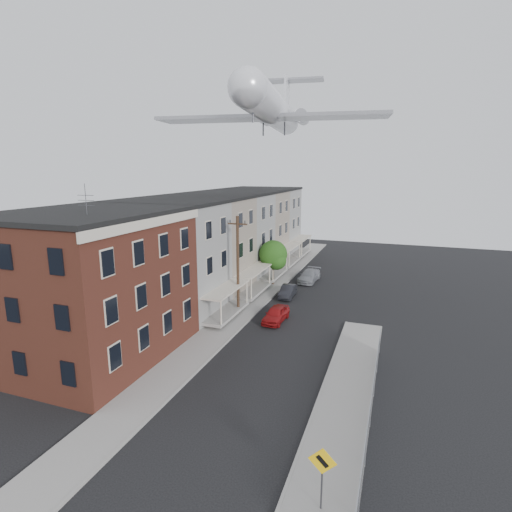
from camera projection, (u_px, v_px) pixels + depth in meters
The scene contains 19 objects.
ground at pixel (203, 459), 18.23m from camera, with size 120.00×120.00×0.00m, color black.
sidewalk_left at pixel (261, 294), 42.11m from camera, with size 3.00×62.00×0.12m, color gray.
sidewalk_right at pixel (343, 409), 21.92m from camera, with size 3.00×26.00×0.12m, color gray.
curb_left at pixel (274, 296), 41.63m from camera, with size 0.15×62.00×0.14m, color gray.
curb_right at pixel (317, 404), 22.40m from camera, with size 0.15×26.00×0.14m, color gray.
corner_building at pixel (92, 285), 27.53m from camera, with size 10.31×12.30×12.15m.
row_house_a at pixel (167, 257), 36.27m from camera, with size 11.98×7.00×10.30m.
row_house_b at pixel (202, 244), 42.71m from camera, with size 11.98×7.00×10.30m.
row_house_c at pixel (229, 234), 49.15m from camera, with size 11.98×7.00×10.30m.
row_house_d at pixel (249, 227), 55.59m from camera, with size 11.98×7.00×10.30m.
row_house_e at pixel (265, 221), 62.03m from camera, with size 11.98×7.00×10.30m.
chainlink_fence at pixel (371, 409), 20.31m from camera, with size 0.06×18.06×1.90m.
warning_sign at pixel (322, 469), 15.04m from camera, with size 1.10×0.11×2.80m.
utility_pole at pixel (238, 264), 35.64m from camera, with size 1.80×0.26×9.00m.
street_tree at pixel (274, 256), 44.93m from camera, with size 3.22×3.20×5.20m.
car_near at pixel (276, 314), 34.63m from camera, with size 1.57×3.91×1.33m, color maroon.
car_mid at pixel (288, 291), 41.31m from camera, with size 1.31×3.76×1.24m, color black.
car_far at pixel (309, 276), 47.09m from camera, with size 1.90×4.66×1.35m, color gray.
airplane at pixel (273, 110), 40.46m from camera, with size 22.76×26.00×7.48m.
Camera 1 is at (7.63, -14.10, 12.94)m, focal length 28.00 mm.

